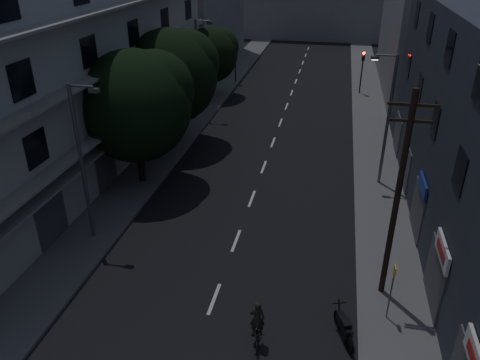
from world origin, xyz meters
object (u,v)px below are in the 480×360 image
(utility_pole, at_px, (398,196))
(cyclist, at_px, (257,329))
(bus_stop_sign, at_px, (393,283))
(motorcycle, at_px, (344,327))

(utility_pole, distance_m, cyclist, 7.48)
(utility_pole, height_order, bus_stop_sign, utility_pole)
(utility_pole, bearing_deg, bus_stop_sign, -86.28)
(utility_pole, xyz_separation_m, bus_stop_sign, (0.11, -1.64, -2.98))
(utility_pole, relative_size, bus_stop_sign, 3.56)
(utility_pole, xyz_separation_m, cyclist, (-4.83, -3.88, -4.20))
(motorcycle, height_order, cyclist, cyclist)
(utility_pole, bearing_deg, cyclist, -141.23)
(utility_pole, relative_size, motorcycle, 4.58)
(bus_stop_sign, xyz_separation_m, motorcycle, (-1.71, -1.34, -1.37))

